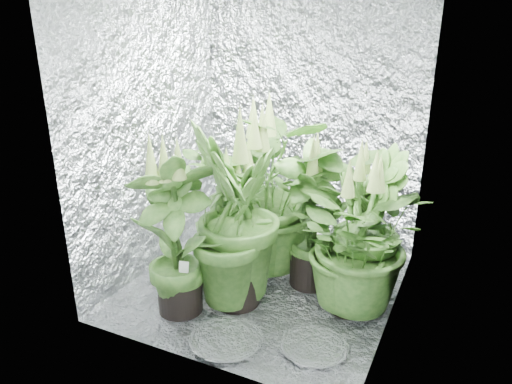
{
  "coord_description": "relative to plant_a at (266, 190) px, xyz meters",
  "views": [
    {
      "loc": [
        1.14,
        -2.53,
        1.73
      ],
      "look_at": [
        -0.05,
        0.0,
        0.64
      ],
      "focal_mm": 35.0,
      "sensor_mm": 36.0,
      "label": 1
    }
  ],
  "objects": [
    {
      "name": "plant_a",
      "position": [
        0.0,
        0.0,
        0.0
      ],
      "size": [
        1.18,
        1.18,
        1.19
      ],
      "rotation": [
        0.0,
        0.0,
        0.24
      ],
      "color": "black",
      "rests_on": "ground"
    },
    {
      "name": "plant_g",
      "position": [
        0.02,
        -0.46,
        -0.0
      ],
      "size": [
        0.72,
        0.72,
        1.2
      ],
      "rotation": [
        0.0,
        0.0,
        4.92
      ],
      "color": "black",
      "rests_on": "ground"
    },
    {
      "name": "plant_d",
      "position": [
        -0.16,
        -0.19,
        -0.15
      ],
      "size": [
        0.62,
        0.62,
        0.92
      ],
      "rotation": [
        0.0,
        0.0,
        2.7
      ],
      "color": "black",
      "rests_on": "ground"
    },
    {
      "name": "plant_c",
      "position": [
        0.68,
        -0.02,
        -0.11
      ],
      "size": [
        0.54,
        0.54,
        0.99
      ],
      "rotation": [
        0.0,
        0.0,
        1.67
      ],
      "color": "black",
      "rests_on": "ground"
    },
    {
      "name": "plant_e",
      "position": [
        0.65,
        -0.24,
        -0.11
      ],
      "size": [
        0.84,
        0.84,
        0.95
      ],
      "rotation": [
        0.0,
        0.0,
        3.22
      ],
      "color": "black",
      "rests_on": "ground"
    },
    {
      "name": "walls",
      "position": [
        0.09,
        -0.22,
        0.43
      ],
      "size": [
        1.62,
        1.62,
        2.0
      ],
      "color": "silver",
      "rests_on": "ground"
    },
    {
      "name": "circulation_fan",
      "position": [
        0.66,
        0.4,
        -0.39
      ],
      "size": [
        0.17,
        0.36,
        0.41
      ],
      "rotation": [
        0.0,
        0.0,
        0.06
      ],
      "color": "black",
      "rests_on": "ground"
    },
    {
      "name": "plant_b",
      "position": [
        0.35,
        -0.07,
        -0.11
      ],
      "size": [
        0.66,
        0.66,
        0.99
      ],
      "rotation": [
        0.0,
        0.0,
        0.58
      ],
      "color": "black",
      "rests_on": "ground"
    },
    {
      "name": "plant_f",
      "position": [
        -0.25,
        -0.67,
        -0.07
      ],
      "size": [
        0.73,
        0.73,
        1.07
      ],
      "rotation": [
        0.0,
        0.0,
        3.92
      ],
      "color": "black",
      "rests_on": "ground"
    },
    {
      "name": "plant_label",
      "position": [
        -0.19,
        -0.7,
        -0.27
      ],
      "size": [
        0.06,
        0.04,
        0.09
      ],
      "primitive_type": "cube",
      "rotation": [
        -0.21,
        0.0,
        0.21
      ],
      "color": "white",
      "rests_on": "plant_f"
    },
    {
      "name": "ground",
      "position": [
        0.09,
        -0.22,
        -0.57
      ],
      "size": [
        1.6,
        1.6,
        0.0
      ],
      "primitive_type": "plane",
      "color": "silver",
      "rests_on": "ground"
    }
  ]
}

